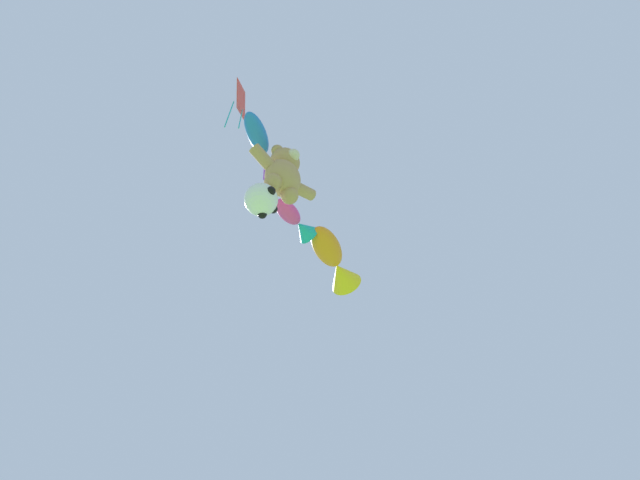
{
  "coord_description": "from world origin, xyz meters",
  "views": [
    {
      "loc": [
        -4.16,
        -0.91,
        0.86
      ],
      "look_at": [
        0.29,
        3.79,
        10.16
      ],
      "focal_mm": 28.0,
      "sensor_mm": 36.0,
      "label": 1
    }
  ],
  "objects": [
    {
      "name": "teddy_bear_kite",
      "position": [
        -0.69,
        4.15,
        12.65
      ],
      "size": [
        2.17,
        0.96,
        2.2
      ],
      "color": "tan"
    },
    {
      "name": "soccer_ball_kite",
      "position": [
        -1.02,
        4.45,
        11.23
      ],
      "size": [
        0.9,
        0.89,
        0.83
      ],
      "color": "white"
    },
    {
      "name": "fish_kite_tangerine",
      "position": [
        2.63,
        5.61,
        13.21
      ],
      "size": [
        2.55,
        1.75,
        1.0
      ],
      "color": "orange"
    },
    {
      "name": "fish_kite_magenta",
      "position": [
        0.76,
        5.31,
        13.2
      ],
      "size": [
        1.6,
        0.85,
        0.66
      ],
      "color": "#E53F9E"
    },
    {
      "name": "fish_kite_cobalt",
      "position": [
        -1.28,
        4.45,
        13.76
      ],
      "size": [
        2.01,
        1.48,
        0.66
      ],
      "color": "blue"
    },
    {
      "name": "diamond_kite",
      "position": [
        -2.37,
        4.46,
        15.45
      ],
      "size": [
        1.01,
        0.92,
        3.23
      ],
      "color": "red"
    }
  ]
}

